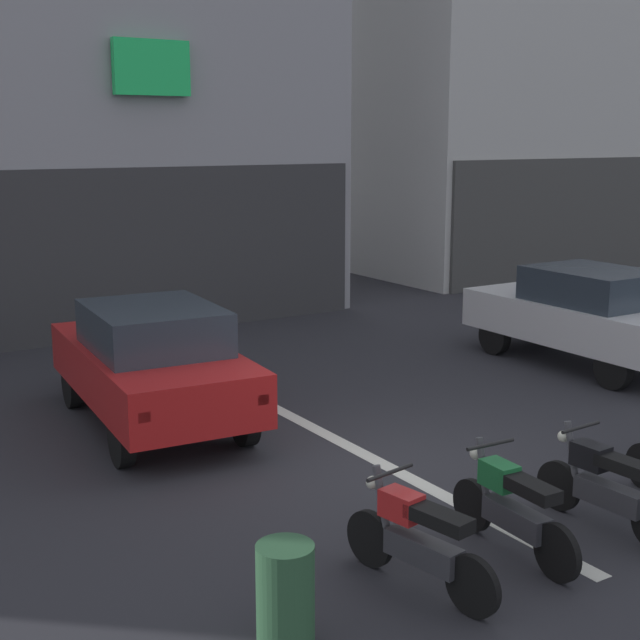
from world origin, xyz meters
TOP-DOWN VIEW (x-y plane):
  - ground_plane at (0.00, 0.00)m, footprint 120.00×120.00m
  - lane_centre_line at (0.00, 6.00)m, footprint 0.20×18.00m
  - building_far_right at (12.39, 12.16)m, footprint 8.86×7.24m
  - car_red_crossing_near at (-1.73, 3.03)m, footprint 2.09×4.23m
  - car_white_parked_kerbside at (5.60, 2.18)m, footprint 1.79×4.11m
  - motorcycle_red_row_leftmost at (-1.48, -2.25)m, footprint 0.55×1.66m
  - motorcycle_green_row_left_mid at (-0.34, -2.19)m, footprint 0.55×1.67m
  - motorcycle_black_row_centre at (0.80, -2.30)m, footprint 0.55×1.67m
  - trash_bin at (-2.89, -2.45)m, footprint 0.44×0.44m

SIDE VIEW (x-z plane):
  - ground_plane at x=0.00m, z-range 0.00..0.00m
  - lane_centre_line at x=0.00m, z-range 0.00..0.01m
  - trash_bin at x=-2.89m, z-range 0.00..0.85m
  - motorcycle_red_row_leftmost at x=-1.48m, z-range -0.03..0.95m
  - motorcycle_green_row_left_mid at x=-0.34m, z-range -0.03..0.95m
  - motorcycle_black_row_centre at x=0.80m, z-range -0.03..0.95m
  - car_red_crossing_near at x=-1.73m, z-range 0.07..1.71m
  - car_white_parked_kerbside at x=5.60m, z-range 0.07..1.71m
  - building_far_right at x=12.39m, z-range -0.02..10.74m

